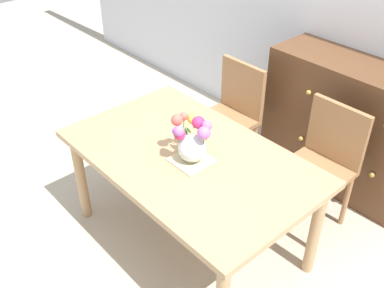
{
  "coord_description": "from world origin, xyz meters",
  "views": [
    {
      "loc": [
        1.62,
        -1.43,
        2.31
      ],
      "look_at": [
        0.06,
        -0.03,
        0.85
      ],
      "focal_mm": 41.89,
      "sensor_mm": 36.0,
      "label": 1
    }
  ],
  "objects_px": {
    "dresser": "(355,130)",
    "flower_vase": "(192,140)",
    "dining_table": "(189,166)",
    "chair_left": "(231,111)",
    "chair_right": "(323,160)"
  },
  "relations": [
    {
      "from": "dining_table",
      "to": "flower_vase",
      "type": "relative_size",
      "value": 5.61
    },
    {
      "from": "dresser",
      "to": "flower_vase",
      "type": "height_order",
      "value": "flower_vase"
    },
    {
      "from": "chair_right",
      "to": "flower_vase",
      "type": "relative_size",
      "value": 3.25
    },
    {
      "from": "chair_left",
      "to": "chair_right",
      "type": "bearing_deg",
      "value": -180.0
    },
    {
      "from": "dining_table",
      "to": "chair_right",
      "type": "relative_size",
      "value": 1.73
    },
    {
      "from": "chair_left",
      "to": "dining_table",
      "type": "bearing_deg",
      "value": 117.5
    },
    {
      "from": "chair_left",
      "to": "chair_right",
      "type": "distance_m",
      "value": 0.85
    },
    {
      "from": "chair_right",
      "to": "flower_vase",
      "type": "xyz_separation_m",
      "value": [
        -0.38,
        -0.84,
        0.35
      ]
    },
    {
      "from": "dining_table",
      "to": "flower_vase",
      "type": "distance_m",
      "value": 0.23
    },
    {
      "from": "dresser",
      "to": "flower_vase",
      "type": "relative_size",
      "value": 5.08
    },
    {
      "from": "chair_left",
      "to": "flower_vase",
      "type": "bearing_deg",
      "value": 119.28
    },
    {
      "from": "dining_table",
      "to": "dresser",
      "type": "relative_size",
      "value": 1.11
    },
    {
      "from": "flower_vase",
      "to": "chair_left",
      "type": "bearing_deg",
      "value": 119.28
    },
    {
      "from": "dining_table",
      "to": "dresser",
      "type": "bearing_deg",
      "value": 74.9
    },
    {
      "from": "dining_table",
      "to": "flower_vase",
      "type": "bearing_deg",
      "value": -27.49
    }
  ]
}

